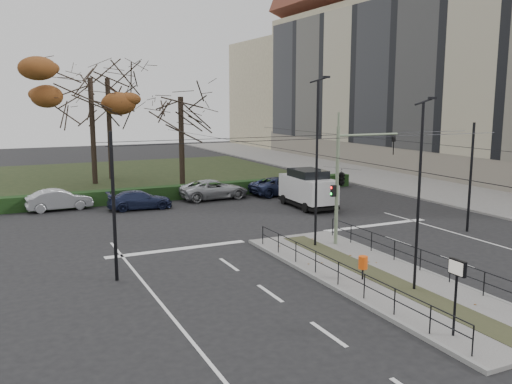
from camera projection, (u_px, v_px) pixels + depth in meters
ground at (343, 263)px, 24.15m from camera, size 140.00×140.00×0.00m
median_island at (379, 278)px, 21.91m from camera, size 4.40×15.00×0.14m
sidewalk_east at (368, 176)px, 51.35m from camera, size 8.00×90.00×0.14m
park at (91, 178)px, 50.07m from camera, size 38.00×26.00×0.10m
hedge at (121, 196)px, 38.07m from camera, size 38.00×1.00×1.00m
apartment_block at (439, 68)px, 55.60m from camera, size 13.09×52.10×21.64m
median_railing at (381, 257)px, 21.67m from camera, size 4.14×13.24×0.92m
catenary at (325, 183)px, 25.02m from camera, size 20.00×34.00×6.00m
traffic_light at (343, 176)px, 26.46m from camera, size 3.96×2.23×5.80m
litter_bin at (363, 263)px, 21.43m from camera, size 0.37×0.37×0.95m
info_panel at (457, 276)px, 16.09m from camera, size 0.14×0.62×2.37m
streetlamp_median_near at (419, 194)px, 19.80m from camera, size 0.60×0.12×7.16m
streetlamp_median_far at (317, 161)px, 25.89m from camera, size 0.68×0.14×8.17m
parked_car_second at (59, 200)px, 35.73m from camera, size 4.29×1.77×1.38m
parked_car_third at (140, 200)px, 36.08m from camera, size 4.37×2.03×1.24m
parked_car_fourth at (214, 189)px, 39.83m from camera, size 5.16×2.51×1.41m
white_van at (308, 188)px, 36.59m from camera, size 2.40×5.00×2.58m
rust_tree at (90, 78)px, 45.13m from camera, size 8.93×8.93×11.75m
bare_tree_center at (108, 86)px, 48.15m from camera, size 7.58×7.58×11.99m
bare_tree_near at (181, 103)px, 44.10m from camera, size 6.25×6.25×9.79m
parked_car_fifth at (281, 186)px, 41.63m from camera, size 5.07×2.69×1.36m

